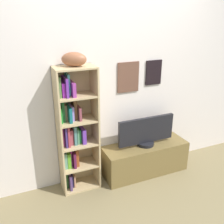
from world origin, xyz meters
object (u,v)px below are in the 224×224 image
at_px(bookshelf, 73,131).
at_px(television, 146,132).
at_px(football, 74,59).
at_px(tv_stand, 145,158).

distance_m(bookshelf, television, 0.95).
bearing_deg(football, television, -3.41).
bearing_deg(tv_stand, football, 176.52).
bearing_deg(television, tv_stand, -90.00).
height_order(bookshelf, football, football).
distance_m(bookshelf, tv_stand, 1.08).
bearing_deg(tv_stand, television, 90.00).
height_order(football, television, football).
distance_m(football, television, 1.32).
xyz_separation_m(football, television, (0.89, -0.05, -0.98)).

